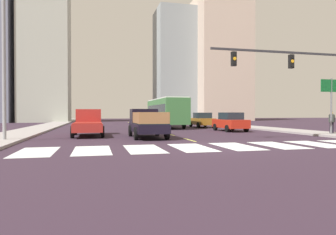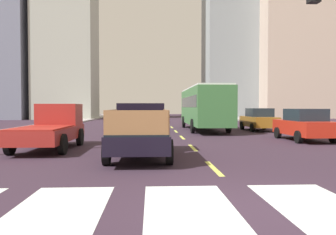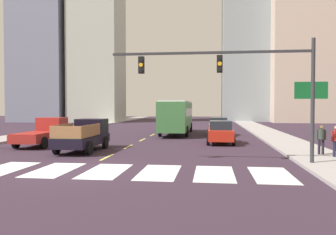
{
  "view_description": "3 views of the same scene",
  "coord_description": "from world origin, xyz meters",
  "px_view_note": "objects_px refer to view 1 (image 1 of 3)",
  "views": [
    {
      "loc": [
        -5.68,
        -13.89,
        1.66
      ],
      "look_at": [
        1.15,
        14.49,
        1.24
      ],
      "focal_mm": 32.37,
      "sensor_mm": 36.0,
      "label": 1
    },
    {
      "loc": [
        -1.86,
        -5.75,
        1.81
      ],
      "look_at": [
        -1.19,
        7.3,
        1.4
      ],
      "focal_mm": 35.74,
      "sensor_mm": 36.0,
      "label": 2
    },
    {
      "loc": [
        5.68,
        -14.51,
        2.81
      ],
      "look_at": [
        2.22,
        13.49,
        1.89
      ],
      "focal_mm": 37.19,
      "sensor_mm": 36.0,
      "label": 3
    }
  ],
  "objects_px": {
    "sedan_mid": "(230,122)",
    "direction_sign_green": "(331,94)",
    "traffic_signal_gantry": "(308,72)",
    "streetlight_left": "(7,56)",
    "city_bus": "(166,111)",
    "pickup_dark": "(88,123)",
    "pedestrian_walking": "(332,120)",
    "pickup_stakebed": "(146,124)",
    "sedan_far": "(202,120)"
  },
  "relations": [
    {
      "from": "sedan_mid",
      "to": "direction_sign_green",
      "type": "distance_m",
      "value": 8.74
    },
    {
      "from": "traffic_signal_gantry",
      "to": "streetlight_left",
      "type": "distance_m",
      "value": 18.13
    },
    {
      "from": "city_bus",
      "to": "streetlight_left",
      "type": "relative_size",
      "value": 1.2
    },
    {
      "from": "sedan_mid",
      "to": "streetlight_left",
      "type": "distance_m",
      "value": 18.69
    },
    {
      "from": "pickup_dark",
      "to": "direction_sign_green",
      "type": "height_order",
      "value": "direction_sign_green"
    },
    {
      "from": "pedestrian_walking",
      "to": "pickup_dark",
      "type": "bearing_deg",
      "value": 48.43
    },
    {
      "from": "city_bus",
      "to": "traffic_signal_gantry",
      "type": "height_order",
      "value": "traffic_signal_gantry"
    },
    {
      "from": "direction_sign_green",
      "to": "city_bus",
      "type": "bearing_deg",
      "value": 119.35
    },
    {
      "from": "streetlight_left",
      "to": "pedestrian_walking",
      "type": "xyz_separation_m",
      "value": [
        22.33,
        0.16,
        -3.85
      ]
    },
    {
      "from": "pickup_stakebed",
      "to": "pedestrian_walking",
      "type": "bearing_deg",
      "value": -2.7
    },
    {
      "from": "pickup_stakebed",
      "to": "pedestrian_walking",
      "type": "xyz_separation_m",
      "value": [
        13.96,
        -1.25,
        0.18
      ]
    },
    {
      "from": "streetlight_left",
      "to": "pedestrian_walking",
      "type": "bearing_deg",
      "value": 0.4
    },
    {
      "from": "pickup_dark",
      "to": "sedan_far",
      "type": "bearing_deg",
      "value": 36.24
    },
    {
      "from": "city_bus",
      "to": "sedan_far",
      "type": "height_order",
      "value": "city_bus"
    },
    {
      "from": "city_bus",
      "to": "traffic_signal_gantry",
      "type": "relative_size",
      "value": 1.11
    },
    {
      "from": "sedan_mid",
      "to": "direction_sign_green",
      "type": "relative_size",
      "value": 1.05
    },
    {
      "from": "sedan_mid",
      "to": "pedestrian_walking",
      "type": "distance_m",
      "value": 8.3
    },
    {
      "from": "traffic_signal_gantry",
      "to": "pedestrian_walking",
      "type": "height_order",
      "value": "traffic_signal_gantry"
    },
    {
      "from": "traffic_signal_gantry",
      "to": "streetlight_left",
      "type": "height_order",
      "value": "streetlight_left"
    },
    {
      "from": "streetlight_left",
      "to": "sedan_far",
      "type": "bearing_deg",
      "value": 39.69
    },
    {
      "from": "pedestrian_walking",
      "to": "streetlight_left",
      "type": "bearing_deg",
      "value": 60.48
    },
    {
      "from": "city_bus",
      "to": "pedestrian_walking",
      "type": "height_order",
      "value": "city_bus"
    },
    {
      "from": "pickup_stakebed",
      "to": "streetlight_left",
      "type": "bearing_deg",
      "value": -168.07
    },
    {
      "from": "pickup_stakebed",
      "to": "traffic_signal_gantry",
      "type": "height_order",
      "value": "traffic_signal_gantry"
    },
    {
      "from": "pickup_dark",
      "to": "traffic_signal_gantry",
      "type": "xyz_separation_m",
      "value": [
        13.46,
        -6.61,
        3.31
      ]
    },
    {
      "from": "pickup_dark",
      "to": "sedan_far",
      "type": "height_order",
      "value": "pickup_dark"
    },
    {
      "from": "sedan_far",
      "to": "sedan_mid",
      "type": "relative_size",
      "value": 1.0
    },
    {
      "from": "sedan_far",
      "to": "traffic_signal_gantry",
      "type": "height_order",
      "value": "traffic_signal_gantry"
    },
    {
      "from": "direction_sign_green",
      "to": "streetlight_left",
      "type": "bearing_deg",
      "value": 178.38
    },
    {
      "from": "pickup_stakebed",
      "to": "city_bus",
      "type": "distance_m",
      "value": 14.2
    },
    {
      "from": "pickup_dark",
      "to": "sedan_mid",
      "type": "bearing_deg",
      "value": 9.03
    },
    {
      "from": "sedan_far",
      "to": "pedestrian_walking",
      "type": "height_order",
      "value": "pedestrian_walking"
    },
    {
      "from": "pickup_stakebed",
      "to": "pedestrian_walking",
      "type": "height_order",
      "value": "pickup_stakebed"
    },
    {
      "from": "city_bus",
      "to": "streetlight_left",
      "type": "xyz_separation_m",
      "value": [
        -12.9,
        -14.82,
        3.02
      ]
    },
    {
      "from": "pickup_stakebed",
      "to": "sedan_far",
      "type": "bearing_deg",
      "value": 58.18
    },
    {
      "from": "city_bus",
      "to": "direction_sign_green",
      "type": "bearing_deg",
      "value": -58.95
    },
    {
      "from": "pickup_stakebed",
      "to": "pickup_dark",
      "type": "height_order",
      "value": "same"
    },
    {
      "from": "sedan_far",
      "to": "sedan_mid",
      "type": "height_order",
      "value": "same"
    },
    {
      "from": "traffic_signal_gantry",
      "to": "sedan_mid",
      "type": "bearing_deg",
      "value": 95.43
    },
    {
      "from": "pickup_stakebed",
      "to": "sedan_far",
      "type": "height_order",
      "value": "pickup_stakebed"
    },
    {
      "from": "pickup_stakebed",
      "to": "city_bus",
      "type": "xyz_separation_m",
      "value": [
        4.53,
        13.42,
        1.02
      ]
    },
    {
      "from": "city_bus",
      "to": "sedan_far",
      "type": "xyz_separation_m",
      "value": [
        4.14,
        -0.68,
        -1.09
      ]
    },
    {
      "from": "pickup_dark",
      "to": "sedan_mid",
      "type": "distance_m",
      "value": 12.86
    },
    {
      "from": "sedan_far",
      "to": "pickup_stakebed",
      "type": "bearing_deg",
      "value": -126.06
    },
    {
      "from": "streetlight_left",
      "to": "pickup_dark",
      "type": "bearing_deg",
      "value": 40.86
    },
    {
      "from": "streetlight_left",
      "to": "pedestrian_walking",
      "type": "distance_m",
      "value": 22.66
    },
    {
      "from": "sedan_far",
      "to": "direction_sign_green",
      "type": "height_order",
      "value": "direction_sign_green"
    },
    {
      "from": "pickup_stakebed",
      "to": "direction_sign_green",
      "type": "xyz_separation_m",
      "value": [
        13.2,
        -2.01,
        2.1
      ]
    },
    {
      "from": "pickup_dark",
      "to": "pedestrian_walking",
      "type": "distance_m",
      "value": 18.27
    },
    {
      "from": "pedestrian_walking",
      "to": "direction_sign_green",
      "type": "bearing_deg",
      "value": 105.39
    }
  ]
}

